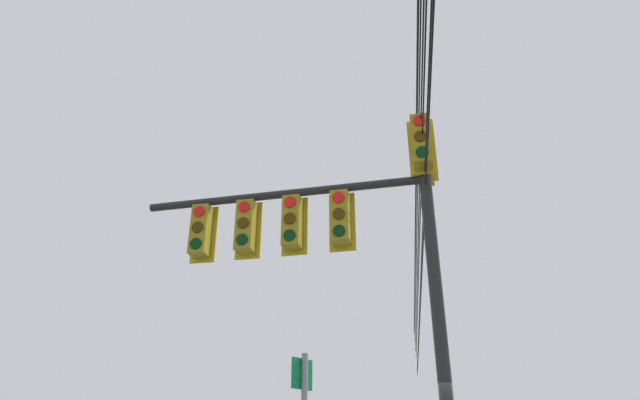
# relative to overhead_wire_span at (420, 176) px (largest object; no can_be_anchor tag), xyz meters

# --- Properties ---
(signal_mast_assembly) EXTENTS (4.47, 3.26, 6.78)m
(signal_mast_assembly) POSITION_rel_overhead_wire_span_xyz_m (0.29, 1.85, -1.62)
(signal_mast_assembly) COLOR black
(signal_mast_assembly) RESTS_ON ground
(overhead_wire_span) EXTENTS (18.98, 23.91, 2.48)m
(overhead_wire_span) POSITION_rel_overhead_wire_span_xyz_m (0.00, 0.00, 0.00)
(overhead_wire_span) COLOR black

